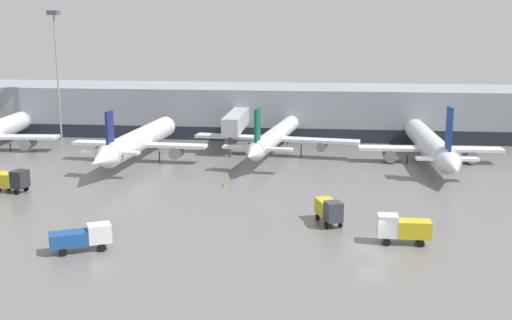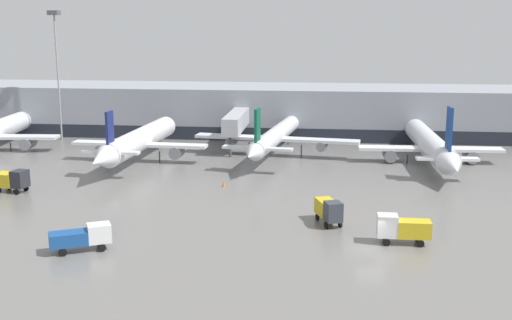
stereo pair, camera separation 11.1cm
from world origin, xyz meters
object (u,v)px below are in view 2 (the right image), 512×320
at_px(service_truck_0, 82,236).
at_px(service_truck_2, 402,228).
at_px(parked_jet_0, 431,145).
at_px(service_truck_1, 12,180).
at_px(parked_jet_3, 139,141).
at_px(traffic_cone_1, 223,184).
at_px(parked_jet_4, 276,136).
at_px(service_truck_3, 329,210).
at_px(apron_light_mast_0, 56,42).

relative_size(service_truck_0, service_truck_2, 1.14).
height_order(parked_jet_0, service_truck_1, parked_jet_0).
bearing_deg(parked_jet_3, traffic_cone_1, -128.83).
relative_size(parked_jet_3, service_truck_2, 6.76).
height_order(parked_jet_0, service_truck_2, parked_jet_0).
bearing_deg(parked_jet_4, parked_jet_3, 115.34).
height_order(parked_jet_4, service_truck_2, parked_jet_4).
xyz_separation_m(service_truck_2, traffic_cone_1, (-20.40, 19.46, -1.20)).
bearing_deg(service_truck_0, service_truck_3, -1.21).
height_order(parked_jet_4, service_truck_0, parked_jet_4).
relative_size(parked_jet_3, service_truck_3, 7.09).
bearing_deg(service_truck_0, parked_jet_4, 45.79).
bearing_deg(service_truck_3, parked_jet_0, 134.82).
xyz_separation_m(service_truck_0, service_truck_2, (29.60, 5.24, 0.19)).
xyz_separation_m(parked_jet_0, service_truck_2, (-8.18, -37.25, -1.13)).
relative_size(parked_jet_0, service_truck_1, 8.07).
bearing_deg(parked_jet_3, service_truck_1, 154.23).
xyz_separation_m(parked_jet_0, apron_light_mast_0, (-62.98, 12.57, 14.68)).
relative_size(parked_jet_3, parked_jet_4, 0.97).
bearing_deg(apron_light_mast_0, parked_jet_4, -14.55).
bearing_deg(parked_jet_4, parked_jet_0, -87.93).
relative_size(parked_jet_3, service_truck_1, 7.60).
relative_size(service_truck_0, service_truck_3, 1.20).
height_order(parked_jet_0, service_truck_3, parked_jet_0).
bearing_deg(parked_jet_0, apron_light_mast_0, 76.99).
xyz_separation_m(service_truck_3, apron_light_mast_0, (-47.84, 44.38, 15.84)).
xyz_separation_m(parked_jet_3, service_truck_1, (-10.67, -19.09, -1.65)).
height_order(service_truck_0, service_truck_1, service_truck_1).
bearing_deg(service_truck_3, apron_light_mast_0, -152.58).
distance_m(parked_jet_4, service_truck_1, 40.08).
relative_size(parked_jet_4, service_truck_2, 6.95).
distance_m(parked_jet_4, service_truck_3, 35.16).
xyz_separation_m(parked_jet_3, traffic_cone_1, (15.06, -13.69, -2.86)).
height_order(parked_jet_4, apron_light_mast_0, apron_light_mast_0).
height_order(service_truck_1, traffic_cone_1, service_truck_1).
distance_m(service_truck_1, traffic_cone_1, 26.32).
distance_m(parked_jet_0, parked_jet_4, 23.57).
bearing_deg(service_truck_1, service_truck_2, -5.27).
relative_size(service_truck_0, service_truck_1, 1.28).
relative_size(service_truck_1, traffic_cone_1, 5.77).
bearing_deg(service_truck_1, traffic_cone_1, 23.52).
height_order(service_truck_1, apron_light_mast_0, apron_light_mast_0).
bearing_deg(apron_light_mast_0, service_truck_2, -42.27).
distance_m(service_truck_0, service_truck_1, 25.42).
relative_size(service_truck_2, service_truck_3, 1.05).
relative_size(parked_jet_3, traffic_cone_1, 43.80).
bearing_deg(parked_jet_3, service_truck_0, -167.87).
relative_size(service_truck_1, service_truck_3, 0.93).
height_order(service_truck_1, service_truck_2, service_truck_1).
xyz_separation_m(service_truck_1, service_truck_3, (39.17, -8.62, -0.03)).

